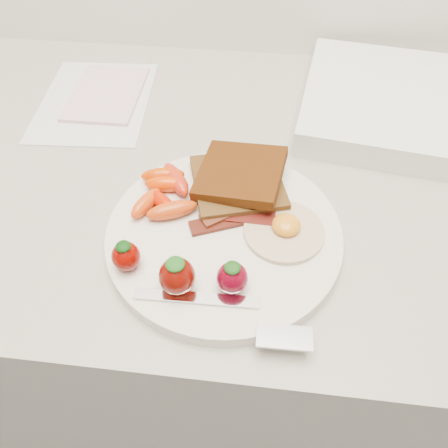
# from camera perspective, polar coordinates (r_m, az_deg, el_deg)

# --- Properties ---
(counter) EXTENTS (2.00, 0.60, 0.90)m
(counter) POSITION_cam_1_polar(r_m,az_deg,el_deg) (0.96, 0.19, -12.30)
(counter) COLOR gray
(counter) RESTS_ON ground
(plate) EXTENTS (0.27, 0.27, 0.02)m
(plate) POSITION_cam_1_polar(r_m,az_deg,el_deg) (0.51, 0.00, -1.39)
(plate) COLOR silver
(plate) RESTS_ON counter
(toast_lower) EXTENTS (0.13, 0.13, 0.01)m
(toast_lower) POSITION_cam_1_polar(r_m,az_deg,el_deg) (0.54, 1.80, 5.32)
(toast_lower) COLOR black
(toast_lower) RESTS_ON plate
(toast_upper) EXTENTS (0.11, 0.11, 0.02)m
(toast_upper) POSITION_cam_1_polar(r_m,az_deg,el_deg) (0.53, 2.18, 6.66)
(toast_upper) COLOR black
(toast_upper) RESTS_ON toast_lower
(fried_egg) EXTENTS (0.11, 0.11, 0.02)m
(fried_egg) POSITION_cam_1_polar(r_m,az_deg,el_deg) (0.50, 7.89, -0.71)
(fried_egg) COLOR white
(fried_egg) RESTS_ON plate
(bacon_strips) EXTENTS (0.10, 0.08, 0.01)m
(bacon_strips) POSITION_cam_1_polar(r_m,az_deg,el_deg) (0.51, 1.15, 1.13)
(bacon_strips) COLOR black
(bacon_strips) RESTS_ON plate
(baby_carrots) EXTENTS (0.08, 0.10, 0.02)m
(baby_carrots) POSITION_cam_1_polar(r_m,az_deg,el_deg) (0.53, -7.65, 4.18)
(baby_carrots) COLOR #E63A00
(baby_carrots) RESTS_ON plate
(strawberries) EXTENTS (0.14, 0.05, 0.05)m
(strawberries) POSITION_cam_1_polar(r_m,az_deg,el_deg) (0.44, -5.78, -6.14)
(strawberries) COLOR #6F0400
(strawberries) RESTS_ON plate
(fork) EXTENTS (0.18, 0.05, 0.00)m
(fork) POSITION_cam_1_polar(r_m,az_deg,el_deg) (0.43, 1.43, -11.79)
(fork) COLOR white
(fork) RESTS_ON plate
(paper_sheet) EXTENTS (0.18, 0.23, 0.00)m
(paper_sheet) POSITION_cam_1_polar(r_m,az_deg,el_deg) (0.74, -16.44, 15.17)
(paper_sheet) COLOR silver
(paper_sheet) RESTS_ON counter
(notepad) EXTENTS (0.11, 0.16, 0.01)m
(notepad) POSITION_cam_1_polar(r_m,az_deg,el_deg) (0.75, -15.09, 16.13)
(notepad) COLOR beige
(notepad) RESTS_ON paper_sheet
(appliance) EXTENTS (0.37, 0.31, 0.04)m
(appliance) POSITION_cam_1_polar(r_m,az_deg,el_deg) (0.73, 23.96, 13.76)
(appliance) COLOR white
(appliance) RESTS_ON counter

